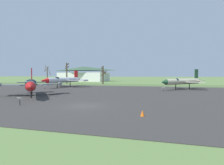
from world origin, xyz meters
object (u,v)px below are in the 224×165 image
Objects in this scene: info_placard_rear_left at (20,100)px; visitor_building at (84,74)px; traffic_cone at (142,113)px; jet_fighter_front_left at (182,81)px; jet_fighter_front_right at (63,80)px; jet_fighter_rear_left at (31,84)px; info_placard_front_right at (45,87)px; info_placard_front_left at (163,89)px.

visitor_building is at bearing 108.53° from info_placard_rear_left.
traffic_cone is (39.85, -77.39, -3.76)m from visitor_building.
jet_fighter_front_left reaches higher than jet_fighter_front_right.
jet_fighter_rear_left is 9.30m from info_placard_rear_left.
info_placard_rear_left is at bearing 172.96° from traffic_cone.
jet_fighter_rear_left reaches higher than info_placard_rear_left.
visitor_building is (-14.64, 47.47, 1.87)m from jet_fighter_front_right.
info_placard_front_right is (-33.44, -7.33, -1.43)m from jet_fighter_front_left.
jet_fighter_front_left is 12.29× the size of info_placard_front_right.
visitor_building is (-25.34, 75.60, 3.41)m from info_placard_rear_left.
jet_fighter_rear_left is 21.65m from traffic_cone.
jet_fighter_front_right is (-32.23, -0.56, 0.13)m from jet_fighter_front_left.
visitor_building is (-46.87, 46.92, 2.00)m from jet_fighter_front_left.
info_placard_rear_left is (4.81, -7.83, -1.46)m from jet_fighter_rear_left.
info_placard_rear_left is 79.80m from visitor_building.
info_placard_front_left is 0.08× the size of jet_fighter_rear_left.
info_placard_front_right is at bearing 119.14° from info_placard_rear_left.
jet_fighter_rear_left is at bearing 153.52° from traffic_cone.
jet_fighter_front_right is at bearing -72.86° from visitor_building.
jet_fighter_front_left is at bearing 38.36° from jet_fighter_rear_left.
jet_fighter_front_right is 7.05m from info_placard_front_right.
jet_fighter_front_left is 0.75× the size of jet_fighter_front_right.
jet_fighter_front_right reaches higher than info_placard_rear_left.
visitor_building reaches higher than info_placard_front_right.
traffic_cone is (19.31, -9.62, -1.81)m from jet_fighter_rear_left.
info_placard_front_left is 0.03× the size of visitor_building.
traffic_cone is (-2.39, -23.68, -0.35)m from info_placard_front_left.
info_placard_rear_left is (11.90, -21.35, 0.03)m from info_placard_front_right.
info_placard_front_left is 1.72× the size of traffic_cone.
jet_fighter_front_left is at bearing -45.03° from visitor_building.
info_placard_front_left is 28.80m from info_placard_front_right.
visitor_building is 87.12m from traffic_cone.
traffic_cone is (14.51, -1.79, -0.35)m from info_placard_rear_left.
info_placard_rear_left is at bearing -71.47° from visitor_building.
info_placard_front_left reaches higher than info_placard_rear_left.
jet_fighter_rear_left is 13.33× the size of info_placard_rear_left.
jet_fighter_front_left is at bearing 55.68° from info_placard_front_left.
visitor_building is at bearing 134.97° from jet_fighter_front_left.
jet_fighter_front_left is at bearing 12.36° from info_placard_front_right.
traffic_cone is at bearing -7.04° from info_placard_rear_left.
info_placard_front_left is 23.80m from traffic_cone.
info_placard_front_right is at bearing -167.64° from jet_fighter_front_left.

